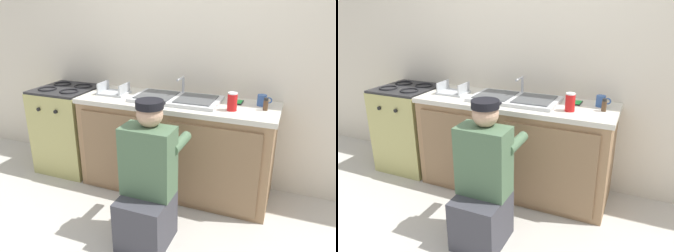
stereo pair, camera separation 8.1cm
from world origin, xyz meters
The scene contains 12 objects.
ground_plane centered at (0.00, 0.00, 0.00)m, with size 12.00×12.00×0.00m, color beige.
back_wall centered at (0.00, 0.65, 1.25)m, with size 6.00×0.10×2.50m, color beige.
counter_cabinet centered at (0.00, 0.29, 0.43)m, with size 1.79×0.62×0.85m.
countertop centered at (0.00, 0.30, 0.88)m, with size 1.83×0.62×0.04m, color beige.
sink_double_basin centered at (0.00, 0.30, 0.92)m, with size 0.80×0.44×0.19m.
stove_range centered at (-1.23, 0.30, 0.45)m, with size 0.60×0.62×0.92m.
plumber_person centered at (0.08, -0.50, 0.46)m, with size 0.42×0.61×1.10m.
spice_bottle_pepper centered at (0.79, 0.30, 0.95)m, with size 0.04×0.04×0.10m.
cell_phone centered at (0.54, 0.43, 0.90)m, with size 0.07×0.14×0.01m.
dish_rack_tray centered at (-0.65, 0.29, 0.92)m, with size 0.28×0.22×0.11m.
soda_cup_red centered at (0.53, 0.19, 0.97)m, with size 0.08×0.08×0.15m.
coffee_mug centered at (0.74, 0.43, 0.95)m, with size 0.13×0.08×0.09m.
Camera 2 is at (1.08, -2.37, 1.72)m, focal length 35.00 mm.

